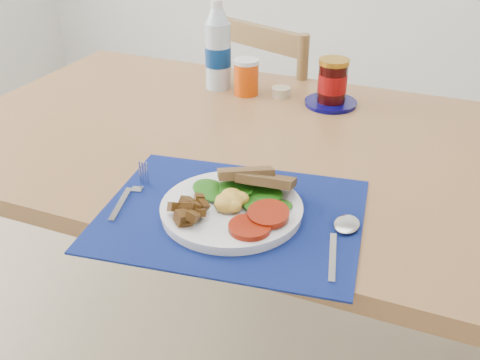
# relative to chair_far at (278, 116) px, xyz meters

# --- Properties ---
(table) EXTENTS (1.40, 0.90, 0.75)m
(table) POSITION_rel_chair_far_xyz_m (0.09, -0.59, 0.12)
(table) COLOR brown
(table) RESTS_ON ground
(chair_far) EXTENTS (0.51, 0.50, 1.07)m
(chair_far) POSITION_rel_chair_far_xyz_m (0.00, 0.00, 0.00)
(chair_far) COLOR brown
(chair_far) RESTS_ON ground
(placemat) EXTENTS (0.52, 0.43, 0.00)m
(placemat) POSITION_rel_chair_far_xyz_m (0.23, -0.92, 0.20)
(placemat) COLOR #040B31
(placemat) RESTS_ON table
(breakfast_plate) EXTENTS (0.26, 0.26, 0.06)m
(breakfast_plate) POSITION_rel_chair_far_xyz_m (0.22, -0.92, 0.22)
(breakfast_plate) COLOR silver
(breakfast_plate) RESTS_ON placemat
(fork) EXTENTS (0.04, 0.17, 0.00)m
(fork) POSITION_rel_chair_far_xyz_m (0.02, -0.94, 0.21)
(fork) COLOR #B2B5BA
(fork) RESTS_ON placemat
(spoon) EXTENTS (0.05, 0.19, 0.01)m
(spoon) POSITION_rel_chair_far_xyz_m (0.43, -0.91, 0.21)
(spoon) COLOR #B2B5BA
(spoon) RESTS_ON placemat
(water_bottle) EXTENTS (0.07, 0.07, 0.25)m
(water_bottle) POSITION_rel_chair_far_xyz_m (-0.08, -0.32, 0.31)
(water_bottle) COLOR #ADBFCC
(water_bottle) RESTS_ON table
(juice_glass) EXTENTS (0.07, 0.07, 0.09)m
(juice_glass) POSITION_rel_chair_far_xyz_m (0.02, -0.33, 0.25)
(juice_glass) COLOR #CE3E05
(juice_glass) RESTS_ON table
(ramekin) EXTENTS (0.05, 0.05, 0.03)m
(ramekin) POSITION_rel_chair_far_xyz_m (0.11, -0.32, 0.21)
(ramekin) COLOR tan
(ramekin) RESTS_ON table
(jam_on_saucer) EXTENTS (0.14, 0.14, 0.13)m
(jam_on_saucer) POSITION_rel_chair_far_xyz_m (0.25, -0.32, 0.26)
(jam_on_saucer) COLOR #050448
(jam_on_saucer) RESTS_ON table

